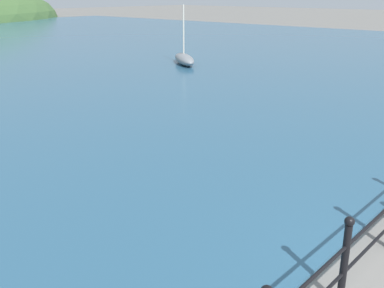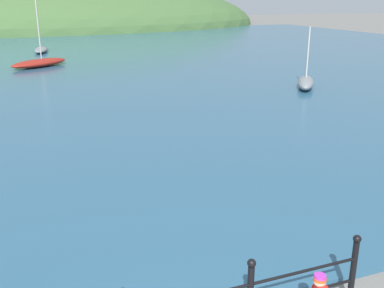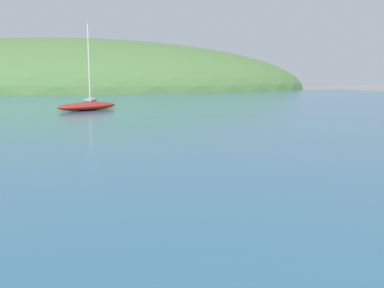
{
  "view_description": "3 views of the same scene",
  "coord_description": "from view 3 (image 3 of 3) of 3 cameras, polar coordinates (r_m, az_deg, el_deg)",
  "views": [
    {
      "loc": [
        -5.59,
        -0.24,
        3.64
      ],
      "look_at": [
        0.52,
        5.27,
        0.86
      ],
      "focal_mm": 42.0,
      "sensor_mm": 36.0,
      "label": 1
    },
    {
      "loc": [
        -1.81,
        -2.98,
        4.49
      ],
      "look_at": [
        1.81,
        6.38,
        1.17
      ],
      "focal_mm": 42.0,
      "sensor_mm": 36.0,
      "label": 2
    },
    {
      "loc": [
        -1.81,
        0.49,
        2.11
      ],
      "look_at": [
        0.13,
        7.35,
        1.03
      ],
      "focal_mm": 42.0,
      "sensor_mm": 36.0,
      "label": 3
    }
  ],
  "objects": [
    {
      "name": "far_hillside",
      "position": [
        71.04,
        -14.44,
        6.61
      ],
      "size": [
        73.68,
        40.53,
        15.33
      ],
      "color": "#476B38",
      "rests_on": "ground"
    },
    {
      "name": "boat_mid_harbor",
      "position": [
        27.67,
        -13.13,
        4.74
      ],
      "size": [
        4.23,
        3.62,
        5.06
      ],
      "color": "maroon",
      "rests_on": "water"
    },
    {
      "name": "water",
      "position": [
        31.63,
        -12.54,
        4.65
      ],
      "size": [
        80.0,
        60.0,
        0.1
      ],
      "primitive_type": "cube",
      "color": "#2D5B7A",
      "rests_on": "ground"
    },
    {
      "name": "boat_nearest_quay",
      "position": [
        35.94,
        -12.81,
        5.53
      ],
      "size": [
        1.58,
        3.74,
        4.39
      ],
      "color": "gray",
      "rests_on": "water"
    }
  ]
}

